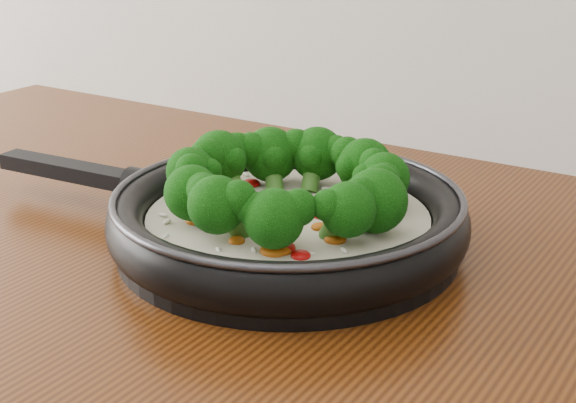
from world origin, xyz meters
The scene contains 1 object.
skillet centered at (0.00, 1.11, 0.94)m, with size 0.57×0.38×0.10m.
Camera 1 is at (0.41, 0.47, 1.23)m, focal length 51.36 mm.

